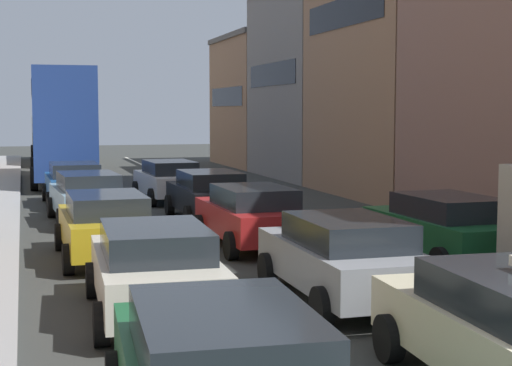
{
  "coord_description": "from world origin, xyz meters",
  "views": [
    {
      "loc": [
        -5.25,
        -5.61,
        3.31
      ],
      "look_at": [
        0.0,
        12.0,
        1.6
      ],
      "focal_mm": 54.92,
      "sensor_mm": 36.0,
      "label": 1
    }
  ],
  "objects_px": {
    "sedan_left_lane_fourth": "(88,196)",
    "sedan_centre_lane_fifth": "(169,180)",
    "wagon_left_lane_second": "(154,268)",
    "sedan_right_lane_behind_truck": "(444,227)",
    "sedan_left_lane_fifth": "(74,182)",
    "bus_mid_queue_primary": "(61,121)",
    "hatchback_centre_lane_third": "(252,215)",
    "traffic_light_pole": "(177,14)",
    "sedan_left_lane_third": "(106,224)",
    "coupe_centre_lane_fourth": "(209,194)",
    "sedan_centre_lane_second": "(344,256)",
    "bus_far_queue_secondary": "(55,135)"
  },
  "relations": [
    {
      "from": "traffic_light_pole",
      "to": "wagon_left_lane_second",
      "type": "distance_m",
      "value": 8.75
    },
    {
      "from": "sedan_centre_lane_second",
      "to": "sedan_left_lane_fourth",
      "type": "relative_size",
      "value": 0.98
    },
    {
      "from": "sedan_left_lane_third",
      "to": "sedan_left_lane_fourth",
      "type": "relative_size",
      "value": 0.98
    },
    {
      "from": "hatchback_centre_lane_third",
      "to": "coupe_centre_lane_fourth",
      "type": "bearing_deg",
      "value": -1.7
    },
    {
      "from": "wagon_left_lane_second",
      "to": "bus_mid_queue_primary",
      "type": "distance_m",
      "value": 24.34
    },
    {
      "from": "sedan_centre_lane_fifth",
      "to": "wagon_left_lane_second",
      "type": "bearing_deg",
      "value": 166.26
    },
    {
      "from": "sedan_left_lane_fifth",
      "to": "sedan_right_lane_behind_truck",
      "type": "bearing_deg",
      "value": -152.79
    },
    {
      "from": "hatchback_centre_lane_third",
      "to": "coupe_centre_lane_fourth",
      "type": "relative_size",
      "value": 1.0
    },
    {
      "from": "traffic_light_pole",
      "to": "hatchback_centre_lane_third",
      "type": "relative_size",
      "value": 1.27
    },
    {
      "from": "sedan_left_lane_third",
      "to": "sedan_centre_lane_fifth",
      "type": "xyz_separation_m",
      "value": [
        3.36,
        10.71,
        0.0
      ]
    },
    {
      "from": "sedan_left_lane_fourth",
      "to": "sedan_centre_lane_fifth",
      "type": "height_order",
      "value": "same"
    },
    {
      "from": "sedan_left_lane_third",
      "to": "sedan_left_lane_fourth",
      "type": "distance_m",
      "value": 5.95
    },
    {
      "from": "sedan_left_lane_third",
      "to": "sedan_left_lane_fifth",
      "type": "distance_m",
      "value": 10.54
    },
    {
      "from": "sedan_left_lane_fourth",
      "to": "traffic_light_pole",
      "type": "bearing_deg",
      "value": 173.74
    },
    {
      "from": "traffic_light_pole",
      "to": "sedan_left_lane_third",
      "type": "distance_m",
      "value": 13.59
    },
    {
      "from": "hatchback_centre_lane_third",
      "to": "sedan_left_lane_fifth",
      "type": "distance_m",
      "value": 10.55
    },
    {
      "from": "bus_far_queue_secondary",
      "to": "sedan_right_lane_behind_truck",
      "type": "bearing_deg",
      "value": -170.7
    },
    {
      "from": "sedan_left_lane_fourth",
      "to": "sedan_right_lane_behind_truck",
      "type": "relative_size",
      "value": 1.01
    },
    {
      "from": "sedan_left_lane_third",
      "to": "coupe_centre_lane_fourth",
      "type": "relative_size",
      "value": 1.0
    },
    {
      "from": "sedan_centre_lane_second",
      "to": "hatchback_centre_lane_third",
      "type": "xyz_separation_m",
      "value": [
        0.02,
        5.67,
        0.0
      ]
    },
    {
      "from": "sedan_centre_lane_second",
      "to": "hatchback_centre_lane_third",
      "type": "distance_m",
      "value": 5.67
    },
    {
      "from": "wagon_left_lane_second",
      "to": "sedan_right_lane_behind_truck",
      "type": "distance_m",
      "value": 7.24
    },
    {
      "from": "sedan_left_lane_third",
      "to": "wagon_left_lane_second",
      "type": "bearing_deg",
      "value": -177.8
    },
    {
      "from": "sedan_left_lane_fourth",
      "to": "coupe_centre_lane_fourth",
      "type": "bearing_deg",
      "value": -100.34
    },
    {
      "from": "sedan_left_lane_fifth",
      "to": "sedan_right_lane_behind_truck",
      "type": "distance_m",
      "value": 14.79
    },
    {
      "from": "sedan_left_lane_fifth",
      "to": "bus_mid_queue_primary",
      "type": "height_order",
      "value": "bus_mid_queue_primary"
    },
    {
      "from": "wagon_left_lane_second",
      "to": "sedan_left_lane_third",
      "type": "distance_m",
      "value": 5.1
    },
    {
      "from": "traffic_light_pole",
      "to": "bus_mid_queue_primary",
      "type": "height_order",
      "value": "traffic_light_pole"
    },
    {
      "from": "coupe_centre_lane_fourth",
      "to": "bus_far_queue_secondary",
      "type": "height_order",
      "value": "bus_far_queue_secondary"
    },
    {
      "from": "sedan_left_lane_fourth",
      "to": "bus_mid_queue_primary",
      "type": "relative_size",
      "value": 0.42
    },
    {
      "from": "hatchback_centre_lane_third",
      "to": "sedan_centre_lane_fifth",
      "type": "distance_m",
      "value": 10.1
    },
    {
      "from": "coupe_centre_lane_fourth",
      "to": "sedan_centre_lane_second",
      "type": "bearing_deg",
      "value": 179.08
    },
    {
      "from": "sedan_left_lane_third",
      "to": "sedan_left_lane_fourth",
      "type": "height_order",
      "value": "same"
    },
    {
      "from": "sedan_centre_lane_second",
      "to": "wagon_left_lane_second",
      "type": "relative_size",
      "value": 0.99
    },
    {
      "from": "wagon_left_lane_second",
      "to": "sedan_left_lane_fourth",
      "type": "bearing_deg",
      "value": 3.32
    },
    {
      "from": "traffic_light_pole",
      "to": "sedan_centre_lane_fifth",
      "type": "xyz_separation_m",
      "value": [
        4.27,
        23.94,
        -3.02
      ]
    },
    {
      "from": "bus_mid_queue_primary",
      "to": "bus_far_queue_secondary",
      "type": "bearing_deg",
      "value": -0.46
    },
    {
      "from": "bus_far_queue_secondary",
      "to": "sedan_left_lane_fourth",
      "type": "bearing_deg",
      "value": 178.36
    },
    {
      "from": "sedan_centre_lane_fifth",
      "to": "sedan_right_lane_behind_truck",
      "type": "relative_size",
      "value": 1.01
    },
    {
      "from": "wagon_left_lane_second",
      "to": "sedan_right_lane_behind_truck",
      "type": "xyz_separation_m",
      "value": [
        6.75,
        2.62,
        0.0
      ]
    },
    {
      "from": "bus_mid_queue_primary",
      "to": "wagon_left_lane_second",
      "type": "bearing_deg",
      "value": -178.63
    },
    {
      "from": "sedan_centre_lane_second",
      "to": "bus_far_queue_secondary",
      "type": "xyz_separation_m",
      "value": [
        -3.26,
        38.76,
        0.96
      ]
    },
    {
      "from": "wagon_left_lane_second",
      "to": "hatchback_centre_lane_third",
      "type": "bearing_deg",
      "value": -27.64
    },
    {
      "from": "coupe_centre_lane_fourth",
      "to": "sedan_left_lane_third",
      "type": "bearing_deg",
      "value": 146.22
    },
    {
      "from": "sedan_right_lane_behind_truck",
      "to": "bus_mid_queue_primary",
      "type": "height_order",
      "value": "bus_mid_queue_primary"
    },
    {
      "from": "hatchback_centre_lane_third",
      "to": "sedan_centre_lane_fifth",
      "type": "relative_size",
      "value": 0.99
    },
    {
      "from": "hatchback_centre_lane_third",
      "to": "sedan_centre_lane_fifth",
      "type": "bearing_deg",
      "value": 0.3
    },
    {
      "from": "sedan_right_lane_behind_truck",
      "to": "bus_mid_queue_primary",
      "type": "bearing_deg",
      "value": 16.74
    },
    {
      "from": "coupe_centre_lane_fourth",
      "to": "sedan_left_lane_fifth",
      "type": "relative_size",
      "value": 0.99
    },
    {
      "from": "hatchback_centre_lane_third",
      "to": "sedan_left_lane_fourth",
      "type": "xyz_separation_m",
      "value": [
        -3.48,
        5.34,
        0.0
      ]
    }
  ]
}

